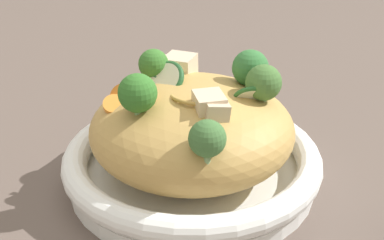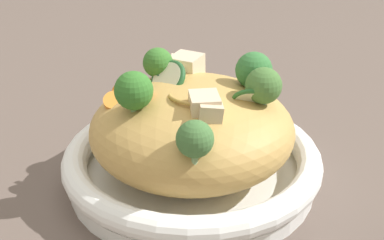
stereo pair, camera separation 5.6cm
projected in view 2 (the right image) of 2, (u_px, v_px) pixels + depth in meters
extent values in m
plane|color=brown|center=(192.00, 179.00, 0.60)|extent=(3.00, 3.00, 0.00)
cylinder|color=white|center=(192.00, 173.00, 0.59)|extent=(0.28, 0.28, 0.02)
torus|color=white|center=(192.00, 156.00, 0.58)|extent=(0.30, 0.30, 0.03)
ellipsoid|color=tan|center=(192.00, 128.00, 0.56)|extent=(0.23, 0.23, 0.10)
torus|color=#BE9344|center=(197.00, 100.00, 0.53)|extent=(0.08, 0.08, 0.02)
torus|color=tan|center=(198.00, 89.00, 0.58)|extent=(0.09, 0.09, 0.02)
cone|color=#8FB276|center=(262.00, 104.00, 0.54)|extent=(0.03, 0.03, 0.02)
sphere|color=#447035|center=(264.00, 86.00, 0.53)|extent=(0.06, 0.06, 0.04)
cone|color=#8CB76F|center=(134.00, 111.00, 0.52)|extent=(0.02, 0.02, 0.02)
sphere|color=#337029|center=(132.00, 90.00, 0.51)|extent=(0.04, 0.04, 0.04)
cone|color=#90B576|center=(195.00, 158.00, 0.46)|extent=(0.02, 0.02, 0.01)
sphere|color=#406D37|center=(195.00, 139.00, 0.45)|extent=(0.05, 0.05, 0.04)
cone|color=#96B66A|center=(253.00, 89.00, 0.57)|extent=(0.03, 0.03, 0.02)
sphere|color=#347237|center=(254.00, 70.00, 0.56)|extent=(0.06, 0.06, 0.04)
cone|color=#95BA73|center=(158.00, 79.00, 0.59)|extent=(0.02, 0.02, 0.01)
sphere|color=#37712A|center=(158.00, 63.00, 0.58)|extent=(0.05, 0.05, 0.04)
cylinder|color=orange|center=(124.00, 94.00, 0.55)|extent=(0.03, 0.03, 0.03)
cylinder|color=orange|center=(144.00, 97.00, 0.53)|extent=(0.03, 0.03, 0.02)
cylinder|color=orange|center=(114.00, 101.00, 0.54)|extent=(0.03, 0.03, 0.02)
cylinder|color=beige|center=(177.00, 72.00, 0.60)|extent=(0.05, 0.05, 0.03)
torus|color=#255D25|center=(177.00, 72.00, 0.60)|extent=(0.06, 0.05, 0.03)
cylinder|color=beige|center=(171.00, 75.00, 0.58)|extent=(0.04, 0.04, 0.02)
torus|color=#24552F|center=(171.00, 75.00, 0.58)|extent=(0.05, 0.05, 0.02)
cylinder|color=beige|center=(168.00, 79.00, 0.56)|extent=(0.04, 0.04, 0.03)
torus|color=#225329|center=(168.00, 79.00, 0.56)|extent=(0.05, 0.05, 0.04)
cylinder|color=beige|center=(249.00, 99.00, 0.53)|extent=(0.04, 0.04, 0.03)
torus|color=#255D26|center=(249.00, 99.00, 0.53)|extent=(0.04, 0.05, 0.03)
cube|color=beige|center=(187.00, 67.00, 0.61)|extent=(0.05, 0.05, 0.03)
cube|color=beige|center=(182.00, 69.00, 0.62)|extent=(0.05, 0.05, 0.03)
cube|color=beige|center=(204.00, 104.00, 0.50)|extent=(0.04, 0.04, 0.02)
cube|color=beige|center=(210.00, 111.00, 0.49)|extent=(0.03, 0.03, 0.02)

